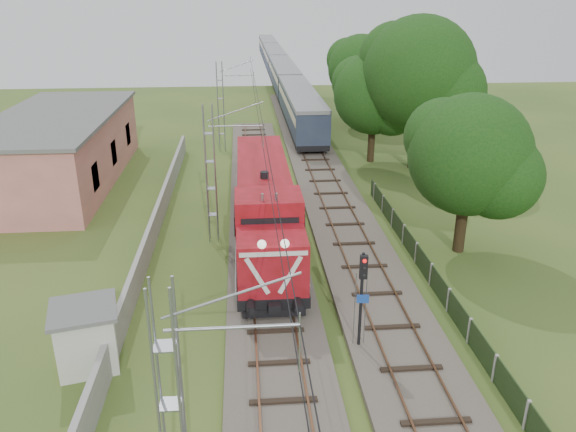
{
  "coord_description": "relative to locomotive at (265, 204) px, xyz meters",
  "views": [
    {
      "loc": [
        -1.15,
        -18.62,
        13.69
      ],
      "look_at": [
        1.22,
        9.9,
        2.2
      ],
      "focal_mm": 35.0,
      "sensor_mm": 36.0,
      "label": 1
    }
  ],
  "objects": [
    {
      "name": "tree_b",
      "position": [
        12.93,
        13.91,
        5.23
      ],
      "size": [
        9.38,
        8.94,
        12.16
      ],
      "color": "#352515",
      "rests_on": "ground"
    },
    {
      "name": "tree_d",
      "position": [
        11.76,
        30.36,
        3.62
      ],
      "size": [
        7.4,
        7.05,
        9.6
      ],
      "color": "#352515",
      "rests_on": "ground"
    },
    {
      "name": "locomotive",
      "position": [
        0.0,
        0.0,
        0.0
      ],
      "size": [
        3.21,
        18.31,
        4.65
      ],
      "color": "black",
      "rests_on": "ground"
    },
    {
      "name": "track_main",
      "position": [
        0.0,
        -4.46,
        -2.18
      ],
      "size": [
        4.2,
        70.0,
        0.45
      ],
      "color": "#6B6054",
      "rests_on": "ground"
    },
    {
      "name": "boundary_wall",
      "position": [
        -6.5,
        0.54,
        -1.61
      ],
      "size": [
        0.25,
        40.0,
        1.5
      ],
      "primitive_type": "cube",
      "color": "#9E9E99",
      "rests_on": "ground"
    },
    {
      "name": "catenary",
      "position": [
        -2.95,
        0.54,
        1.68
      ],
      "size": [
        3.31,
        70.0,
        8.0
      ],
      "color": "gray",
      "rests_on": "ground"
    },
    {
      "name": "station_building",
      "position": [
        -15.0,
        12.54,
        0.27
      ],
      "size": [
        8.4,
        20.4,
        5.22
      ],
      "color": "#DC8176",
      "rests_on": "ground"
    },
    {
      "name": "track_side",
      "position": [
        5.0,
        8.54,
        -2.18
      ],
      "size": [
        4.2,
        80.0,
        0.45
      ],
      "color": "#6B6054",
      "rests_on": "ground"
    },
    {
      "name": "relay_hut",
      "position": [
        -7.4,
        -11.1,
        -1.07
      ],
      "size": [
        2.98,
        2.98,
        2.56
      ],
      "color": "beige",
      "rests_on": "ground"
    },
    {
      "name": "ground",
      "position": [
        0.0,
        -11.46,
        -2.36
      ],
      "size": [
        140.0,
        140.0,
        0.0
      ],
      "primitive_type": "plane",
      "color": "#375520",
      "rests_on": "ground"
    },
    {
      "name": "tree_c",
      "position": [
        9.92,
        16.02,
        3.37
      ],
      "size": [
        7.09,
        6.75,
        9.19
      ],
      "color": "#352515",
      "rests_on": "ground"
    },
    {
      "name": "coach_rake",
      "position": [
        5.0,
        62.95,
        0.18
      ],
      "size": [
        3.07,
        91.54,
        3.55
      ],
      "color": "black",
      "rests_on": "ground"
    },
    {
      "name": "fence",
      "position": [
        8.0,
        -8.46,
        -1.76
      ],
      "size": [
        0.12,
        32.0,
        1.2
      ],
      "color": "black",
      "rests_on": "ground"
    },
    {
      "name": "tree_a",
      "position": [
        10.94,
        -2.15,
        3.17
      ],
      "size": [
        6.84,
        6.52,
        8.87
      ],
      "color": "#352515",
      "rests_on": "ground"
    },
    {
      "name": "signal_post",
      "position": [
        3.33,
        -11.16,
        0.67
      ],
      "size": [
        0.49,
        0.38,
        4.42
      ],
      "color": "black",
      "rests_on": "ground"
    }
  ]
}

